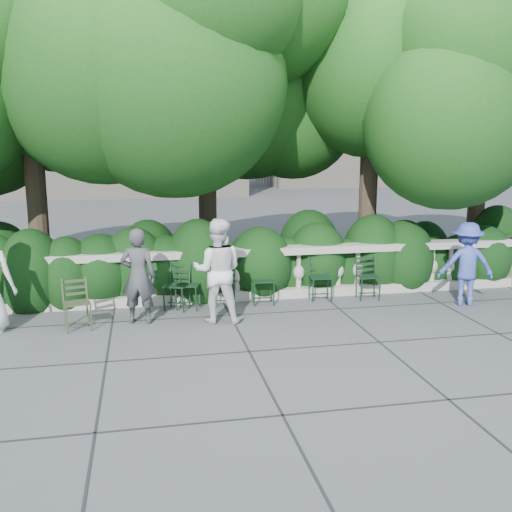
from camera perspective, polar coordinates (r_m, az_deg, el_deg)
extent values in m
plane|color=#484B4F|center=(9.33, 1.21, -7.21)|extent=(90.00, 90.00, 0.00)
cube|color=#9E998E|center=(11.00, -0.82, -3.86)|extent=(12.00, 0.32, 0.18)
cube|color=#9E998E|center=(10.81, -0.83, 0.44)|extent=(12.00, 0.36, 0.14)
cylinder|color=#3F3023|center=(12.32, -20.93, 3.24)|extent=(0.40, 0.40, 2.80)
ellipsoid|color=#0F330E|center=(11.81, -22.07, 13.96)|extent=(5.28, 5.28, 3.96)
cylinder|color=#3F3023|center=(12.78, -4.86, 5.56)|extent=(0.40, 0.40, 3.40)
ellipsoid|color=#0F330E|center=(12.30, -4.79, 18.13)|extent=(6.24, 6.24, 4.68)
cylinder|color=#3F3023|center=(13.00, 11.08, 4.60)|extent=(0.40, 0.40, 3.00)
ellipsoid|color=#0F330E|center=(12.53, 12.33, 15.40)|extent=(5.52, 5.52, 4.14)
cylinder|color=#3F3023|center=(14.85, 21.11, 4.08)|extent=(0.40, 0.40, 2.60)
ellipsoid|color=#0F330E|center=(14.43, 22.57, 12.16)|extent=(4.80, 4.80, 3.60)
imported|color=#3B3C40|center=(9.59, -11.68, -1.97)|extent=(0.66, 0.51, 1.60)
imported|color=white|center=(9.49, -3.85, -1.47)|extent=(0.98, 0.84, 1.74)
imported|color=#384AA9|center=(11.15, 20.29, -0.76)|extent=(1.11, 0.82, 1.54)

